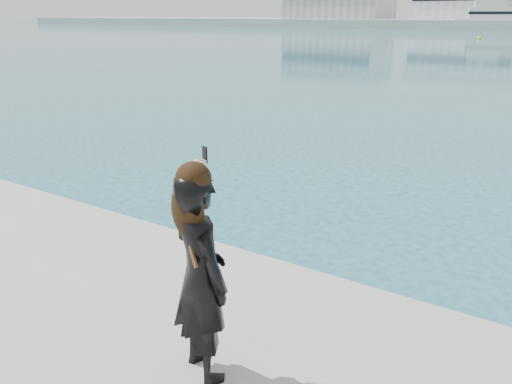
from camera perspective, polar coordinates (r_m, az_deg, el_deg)
ground at (r=5.24m, az=-6.93°, el=-18.81°), size 500.00×500.00×0.00m
motor_yacht at (r=119.77m, az=25.67°, el=17.43°), size 18.08×9.10×8.13m
buoy_far at (r=76.61m, az=24.15°, el=15.65°), size 0.50×0.50×0.50m
woman at (r=3.43m, az=-6.46°, el=-8.99°), size 0.65×0.56×1.60m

